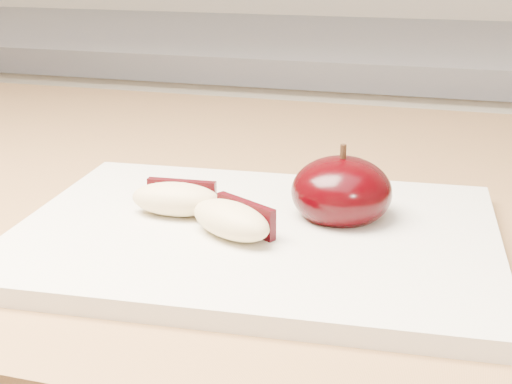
# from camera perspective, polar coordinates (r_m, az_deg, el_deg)

# --- Properties ---
(back_cabinet) EXTENTS (2.40, 0.62, 0.94)m
(back_cabinet) POSITION_cam_1_polar(r_m,az_deg,el_deg) (1.43, 6.90, -6.66)
(back_cabinet) COLOR silver
(back_cabinet) RESTS_ON ground
(cutting_board) EXTENTS (0.34, 0.26, 0.01)m
(cutting_board) POSITION_cam_1_polar(r_m,az_deg,el_deg) (0.49, 0.00, -3.49)
(cutting_board) COLOR silver
(cutting_board) RESTS_ON island_counter
(apple_half) EXTENTS (0.09, 0.09, 0.06)m
(apple_half) POSITION_cam_1_polar(r_m,az_deg,el_deg) (0.50, 6.85, 0.02)
(apple_half) COLOR black
(apple_half) RESTS_ON cutting_board
(apple_wedge_a) EXTENTS (0.07, 0.04, 0.02)m
(apple_wedge_a) POSITION_cam_1_polar(r_m,az_deg,el_deg) (0.51, -6.35, -0.52)
(apple_wedge_a) COLOR #D9C089
(apple_wedge_a) RESTS_ON cutting_board
(apple_wedge_b) EXTENTS (0.07, 0.06, 0.02)m
(apple_wedge_b) POSITION_cam_1_polar(r_m,az_deg,el_deg) (0.47, -1.89, -2.21)
(apple_wedge_b) COLOR #D9C089
(apple_wedge_b) RESTS_ON cutting_board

